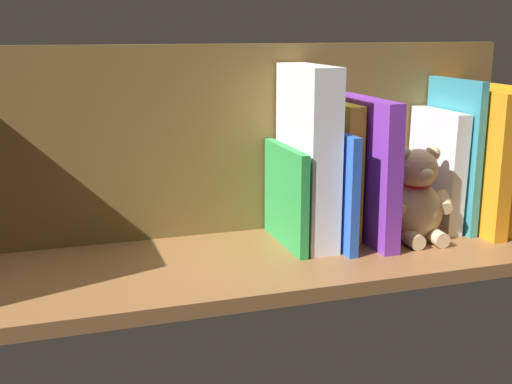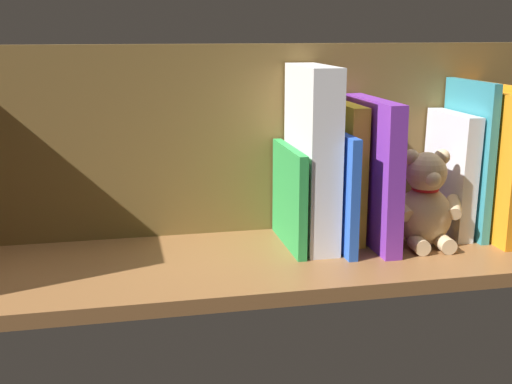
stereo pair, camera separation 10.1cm
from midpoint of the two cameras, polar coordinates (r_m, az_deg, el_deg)
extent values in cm
cube|color=brown|center=(104.30, -2.79, -6.04)|extent=(101.58, 31.35, 2.20)
cube|color=brown|center=(112.54, -4.68, 4.47)|extent=(101.58, 1.50, 32.11)
cube|color=orange|center=(121.16, 16.77, 3.00)|extent=(1.58, 18.46, 25.44)
cube|color=orange|center=(119.38, 15.83, 2.68)|extent=(2.61, 19.42, 24.54)
cube|color=teal|center=(119.39, 14.33, 3.18)|extent=(1.41, 15.65, 26.18)
cube|color=silver|center=(119.03, 13.01, 1.91)|extent=(3.14, 14.45, 20.87)
ellipsoid|color=#D1B284|center=(112.09, 11.15, -1.69)|extent=(9.66, 8.77, 9.61)
sphere|color=#D1B284|center=(110.37, 11.32, 1.95)|extent=(6.60, 6.60, 6.60)
sphere|color=#D1B284|center=(110.97, 12.55, 3.26)|extent=(2.55, 2.55, 2.55)
sphere|color=#D1B284|center=(108.87, 10.20, 3.17)|extent=(2.55, 2.55, 2.55)
sphere|color=beige|center=(108.01, 11.94, 1.39)|extent=(2.55, 2.55, 2.55)
cylinder|color=#D1B284|center=(112.60, 13.55, -0.86)|extent=(3.97, 5.23, 3.55)
cylinder|color=#D1B284|center=(108.77, 9.27, -1.17)|extent=(3.47, 5.16, 3.55)
cylinder|color=#D1B284|center=(110.52, 12.97, -3.92)|extent=(2.79, 3.77, 2.55)
cylinder|color=#D1B284|center=(108.68, 10.93, -4.12)|extent=(2.79, 3.77, 2.55)
torus|color=red|center=(110.94, 11.26, 0.62)|extent=(4.67, 4.67, 0.75)
cube|color=purple|center=(109.56, 6.89, 1.91)|extent=(3.08, 19.52, 23.75)
cube|color=yellow|center=(111.21, 4.62, 1.87)|extent=(2.84, 13.11, 22.65)
cube|color=blue|center=(108.10, 3.83, 0.47)|extent=(1.49, 18.74, 18.77)
cube|color=white|center=(106.62, 1.78, 3.12)|extent=(4.99, 16.52, 29.00)
cube|color=green|center=(106.70, -0.13, -0.37)|extent=(1.41, 17.02, 16.26)
camera|label=1|loc=(0.05, -92.86, -0.72)|focal=46.23mm
camera|label=2|loc=(0.05, 87.14, 0.72)|focal=46.23mm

